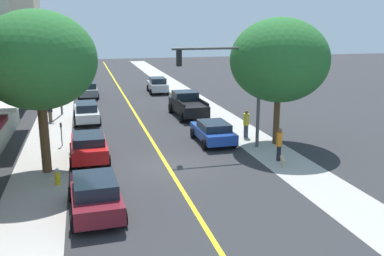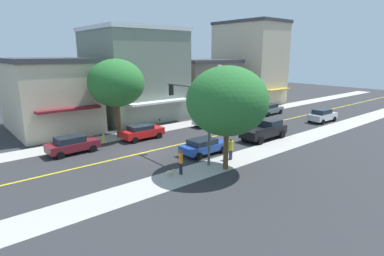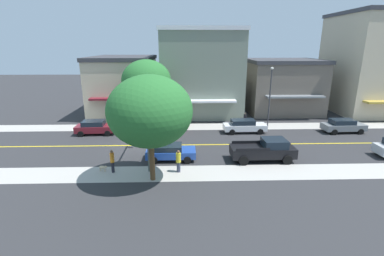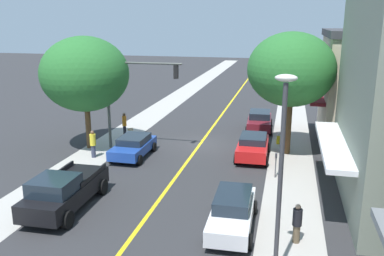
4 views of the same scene
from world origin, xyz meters
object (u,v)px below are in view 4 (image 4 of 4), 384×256
(street_lamp, at_px, (281,160))
(blue_sedan_right_curb, at_px, (133,146))
(street_tree_left_near, at_px, (85,74))
(parking_meter, at_px, (276,162))
(pedestrian_orange_shirt, at_px, (124,124))
(street_tree_right_corner, at_px, (291,70))
(black_pickup_truck, at_px, (64,191))
(red_sedan_left_curb, at_px, (253,146))
(traffic_light_mast, at_px, (130,87))
(white_sedan_left_curb, at_px, (232,210))
(pedestrian_black_shirt, at_px, (297,223))
(fire_hydrant, at_px, (278,139))
(small_dog, at_px, (131,130))
(maroon_sedan_left_curb, at_px, (259,120))
(pedestrian_yellow_shirt, at_px, (93,143))

(street_lamp, bearing_deg, blue_sedan_right_curb, -49.70)
(street_tree_left_near, bearing_deg, blue_sedan_right_curb, 162.90)
(parking_meter, height_order, pedestrian_orange_shirt, pedestrian_orange_shirt)
(street_tree_right_corner, bearing_deg, black_pickup_truck, 47.80)
(parking_meter, distance_m, red_sedan_left_curb, 3.59)
(pedestrian_orange_shirt, bearing_deg, street_tree_right_corner, 178.43)
(traffic_light_mast, xyz_separation_m, white_sedan_left_curb, (-8.34, 9.59, -3.55))
(red_sedan_left_curb, relative_size, pedestrian_black_shirt, 2.58)
(fire_hydrant, distance_m, parking_meter, 6.74)
(small_dog, bearing_deg, traffic_light_mast, 37.30)
(red_sedan_left_curb, relative_size, pedestrian_orange_shirt, 2.32)
(fire_hydrant, height_order, red_sedan_left_curb, red_sedan_left_curb)
(parking_meter, distance_m, maroon_sedan_left_curb, 10.48)
(fire_hydrant, height_order, traffic_light_mast, traffic_light_mast)
(maroon_sedan_left_curb, distance_m, small_dog, 10.42)
(blue_sedan_right_curb, bearing_deg, black_pickup_truck, -2.37)
(street_tree_right_corner, height_order, maroon_sedan_left_curb, street_tree_right_corner)
(traffic_light_mast, distance_m, street_lamp, 16.48)
(street_tree_left_near, bearing_deg, street_tree_right_corner, -171.96)
(blue_sedan_right_curb, relative_size, black_pickup_truck, 0.78)
(pedestrian_yellow_shirt, bearing_deg, street_tree_right_corner, -170.30)
(parking_meter, height_order, blue_sedan_right_curb, parking_meter)
(small_dog, bearing_deg, street_tree_left_near, -5.73)
(black_pickup_truck, height_order, pedestrian_yellow_shirt, black_pickup_truck)
(fire_hydrant, xyz_separation_m, blue_sedan_right_curb, (9.20, 5.07, 0.34))
(black_pickup_truck, xyz_separation_m, pedestrian_black_shirt, (-10.67, 0.57, -0.07))
(traffic_light_mast, relative_size, red_sedan_left_curb, 1.51)
(street_lamp, relative_size, red_sedan_left_curb, 1.66)
(black_pickup_truck, bearing_deg, small_dog, -173.03)
(traffic_light_mast, distance_m, pedestrian_black_shirt, 15.46)
(street_tree_right_corner, bearing_deg, white_sedan_left_curb, 78.95)
(fire_hydrant, bearing_deg, street_tree_left_near, 16.81)
(street_tree_left_near, relative_size, small_dog, 11.04)
(street_tree_left_near, xyz_separation_m, black_pickup_truck, (-3.41, 9.27, -4.25))
(street_tree_right_corner, height_order, fire_hydrant, street_tree_right_corner)
(fire_hydrant, distance_m, pedestrian_black_shirt, 13.81)
(traffic_light_mast, bearing_deg, red_sedan_left_curb, 0.12)
(blue_sedan_right_curb, xyz_separation_m, black_pickup_truck, (0.34, 8.12, 0.21))
(pedestrian_black_shirt, bearing_deg, street_tree_left_near, 133.51)
(street_tree_right_corner, distance_m, white_sedan_left_curb, 12.30)
(parking_meter, height_order, traffic_light_mast, traffic_light_mast)
(street_lamp, height_order, white_sedan_left_curb, street_lamp)
(pedestrian_black_shirt, bearing_deg, traffic_light_mast, 125.59)
(blue_sedan_right_curb, relative_size, pedestrian_yellow_shirt, 2.34)
(maroon_sedan_left_curb, relative_size, blue_sedan_right_curb, 1.04)
(street_tree_right_corner, xyz_separation_m, pedestrian_yellow_shirt, (12.31, 3.81, -4.68))
(fire_hydrant, relative_size, street_lamp, 0.11)
(black_pickup_truck, bearing_deg, fire_hydrant, 142.94)
(street_tree_left_near, xyz_separation_m, traffic_light_mast, (-3.04, -0.41, -0.85))
(traffic_light_mast, bearing_deg, pedestrian_yellow_shirt, -127.97)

